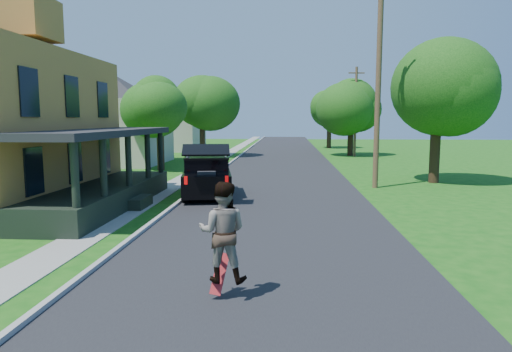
# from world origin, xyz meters

# --- Properties ---
(ground) EXTENTS (140.00, 140.00, 0.00)m
(ground) POSITION_xyz_m (0.00, 0.00, 0.00)
(ground) COLOR #134E0F
(ground) RESTS_ON ground
(street) EXTENTS (8.00, 120.00, 0.02)m
(street) POSITION_xyz_m (0.00, 20.00, 0.00)
(street) COLOR black
(street) RESTS_ON ground
(curb) EXTENTS (0.15, 120.00, 0.12)m
(curb) POSITION_xyz_m (-4.05, 20.00, 0.00)
(curb) COLOR gray
(curb) RESTS_ON ground
(sidewalk) EXTENTS (1.30, 120.00, 0.03)m
(sidewalk) POSITION_xyz_m (-5.60, 20.00, 0.00)
(sidewalk) COLOR gray
(sidewalk) RESTS_ON ground
(front_walk) EXTENTS (6.50, 1.20, 0.03)m
(front_walk) POSITION_xyz_m (-9.50, 6.00, 0.00)
(front_walk) COLOR gray
(front_walk) RESTS_ON ground
(neighbor_house_mid) EXTENTS (12.78, 12.78, 8.30)m
(neighbor_house_mid) POSITION_xyz_m (-13.50, 24.00, 4.19)
(neighbor_house_mid) COLOR #B1B09D
(neighbor_house_mid) RESTS_ON ground
(neighbor_house_far) EXTENTS (12.78, 12.78, 8.30)m
(neighbor_house_far) POSITION_xyz_m (-13.50, 40.00, 4.19)
(neighbor_house_far) COLOR #B1B09D
(neighbor_house_far) RESTS_ON ground
(black_suv) EXTENTS (2.85, 5.63, 2.51)m
(black_suv) POSITION_xyz_m (-3.20, 9.00, 0.96)
(black_suv) COLOR black
(black_suv) RESTS_ON ground
(skateboarder) EXTENTS (0.99, 0.79, 1.97)m
(skateboarder) POSITION_xyz_m (-0.77, -3.00, 1.35)
(skateboarder) COLOR black
(skateboarder) RESTS_ON ground
(skateboard) EXTENTS (0.36, 0.48, 0.78)m
(skateboard) POSITION_xyz_m (-0.85, -2.93, 0.45)
(skateboard) COLOR #9A0D10
(skateboard) RESTS_ON ground
(tree_left_mid) EXTENTS (4.80, 4.89, 6.84)m
(tree_left_mid) POSITION_xyz_m (-8.32, 19.51, 4.59)
(tree_left_mid) COLOR black
(tree_left_mid) RESTS_ON ground
(tree_left_far) EXTENTS (6.27, 6.33, 8.41)m
(tree_left_far) POSITION_xyz_m (-7.48, 30.70, 5.40)
(tree_left_far) COLOR black
(tree_left_far) RESTS_ON ground
(tree_right_near) EXTENTS (6.08, 6.13, 8.39)m
(tree_right_near) POSITION_xyz_m (8.63, 14.32, 5.45)
(tree_right_near) COLOR black
(tree_right_near) RESTS_ON ground
(tree_right_mid) EXTENTS (5.83, 5.64, 8.27)m
(tree_right_mid) POSITION_xyz_m (6.56, 33.29, 5.31)
(tree_right_mid) COLOR black
(tree_right_mid) RESTS_ON ground
(tree_right_far) EXTENTS (6.07, 5.70, 7.65)m
(tree_right_far) POSITION_xyz_m (5.54, 44.93, 5.21)
(tree_right_far) COLOR black
(tree_right_far) RESTS_ON ground
(utility_pole_near) EXTENTS (1.73, 0.29, 10.15)m
(utility_pole_near) POSITION_xyz_m (5.03, 12.11, 5.23)
(utility_pole_near) COLOR #4F3A25
(utility_pole_near) RESTS_ON ground
(utility_pole_far) EXTENTS (1.52, 0.32, 8.37)m
(utility_pole_far) POSITION_xyz_m (6.87, 32.23, 4.32)
(utility_pole_far) COLOR #4F3A25
(utility_pole_far) RESTS_ON ground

